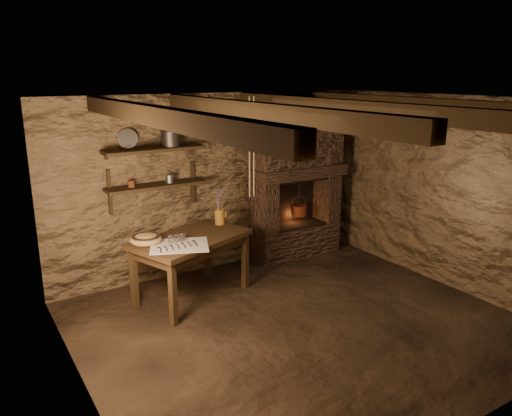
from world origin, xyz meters
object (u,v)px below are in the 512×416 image
stoneware_jug (220,210)px  red_pot (299,210)px  wooden_bowl (146,240)px  work_table (192,265)px  iron_stockpot (171,140)px

stoneware_jug → red_pot: stoneware_jug is taller
wooden_bowl → work_table: bearing=-6.4°
work_table → stoneware_jug: 0.82m
wooden_bowl → stoneware_jug: bearing=11.4°
wooden_bowl → iron_stockpot: 1.31m
work_table → wooden_bowl: bearing=153.4°
wooden_bowl → red_pot: size_ratio=0.68×
work_table → iron_stockpot: iron_stockpot is taller
wooden_bowl → red_pot: red_pot is taller
stoneware_jug → iron_stockpot: size_ratio=1.94×
red_pot → iron_stockpot: bearing=176.4°
work_table → stoneware_jug: stoneware_jug is taller
wooden_bowl → red_pot: 2.53m
work_table → stoneware_jug: (0.54, 0.27, 0.55)m
wooden_bowl → red_pot: bearing=10.0°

